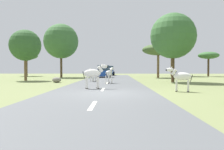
{
  "coord_description": "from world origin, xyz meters",
  "views": [
    {
      "loc": [
        0.49,
        -11.96,
        1.37
      ],
      "look_at": [
        0.12,
        7.09,
        0.8
      ],
      "focal_mm": 36.37,
      "sensor_mm": 36.0,
      "label": 1
    }
  ],
  "objects": [
    {
      "name": "car_0",
      "position": [
        -1.4,
        21.37,
        0.85
      ],
      "size": [
        2.14,
        4.4,
        1.74
      ],
      "rotation": [
        0.0,
        0.0,
        0.04
      ],
      "color": "#1E479E",
      "rests_on": "road"
    },
    {
      "name": "tree_6",
      "position": [
        6.04,
        10.42,
        4.52
      ],
      "size": [
        4.44,
        4.44,
        6.75
      ],
      "color": "#4C3823",
      "rests_on": "ground_plane"
    },
    {
      "name": "zebra_0",
      "position": [
        -1.89,
        10.81,
        0.86
      ],
      "size": [
        0.74,
        1.37,
        1.36
      ],
      "rotation": [
        0.0,
        0.0,
        2.77
      ],
      "color": "silver",
      "rests_on": "road"
    },
    {
      "name": "tree_3",
      "position": [
        10.14,
        27.76,
        5.76
      ],
      "size": [
        5.11,
        5.11,
        8.33
      ],
      "color": "brown",
      "rests_on": "ground_plane"
    },
    {
      "name": "rock_0",
      "position": [
        -5.19,
        9.43,
        0.26
      ],
      "size": [
        0.83,
        0.83,
        0.53
      ],
      "primitive_type": "ellipsoid",
      "color": "gray",
      "rests_on": "ground_plane"
    },
    {
      "name": "road",
      "position": [
        -0.35,
        0.0,
        0.03
      ],
      "size": [
        6.0,
        64.0,
        0.05
      ],
      "primitive_type": "cube",
      "color": "#56595B",
      "rests_on": "ground_plane"
    },
    {
      "name": "tree_7",
      "position": [
        -9.55,
        12.87,
        3.88
      ],
      "size": [
        3.43,
        3.43,
        5.61
      ],
      "color": "brown",
      "rests_on": "ground_plane"
    },
    {
      "name": "tree_4",
      "position": [
        15.85,
        26.16,
        3.47
      ],
      "size": [
        3.37,
        3.37,
        4.1
      ],
      "color": "#4C3823",
      "rests_on": "ground_plane"
    },
    {
      "name": "tree_1",
      "position": [
        -14.94,
        26.66,
        3.46
      ],
      "size": [
        3.77,
        3.77,
        4.15
      ],
      "color": "brown",
      "rests_on": "ground_plane"
    },
    {
      "name": "ground_plane",
      "position": [
        0.0,
        0.0,
        0.0
      ],
      "size": [
        90.0,
        90.0,
        0.0
      ],
      "primitive_type": "plane",
      "color": "olive"
    },
    {
      "name": "tree_2",
      "position": [
        -7.77,
        21.82,
        5.39
      ],
      "size": [
        5.15,
        5.15,
        7.97
      ],
      "color": "#4C3823",
      "rests_on": "ground_plane"
    },
    {
      "name": "zebra_4",
      "position": [
        -0.98,
        2.65,
        1.02
      ],
      "size": [
        1.66,
        0.84,
        1.63
      ],
      "rotation": [
        0.0,
        0.0,
        5.05
      ],
      "color": "silver",
      "rests_on": "road"
    },
    {
      "name": "lane_markings",
      "position": [
        -0.35,
        -1.0,
        0.05
      ],
      "size": [
        0.16,
        56.0,
        0.01
      ],
      "color": "silver",
      "rests_on": "road"
    },
    {
      "name": "zebra_1",
      "position": [
        -0.14,
        7.92,
        0.92
      ],
      "size": [
        0.84,
        1.46,
        1.46
      ],
      "rotation": [
        0.0,
        0.0,
        5.88
      ],
      "color": "silver",
      "rests_on": "road"
    },
    {
      "name": "zebra_2",
      "position": [
        4.25,
        1.32,
        0.87
      ],
      "size": [
        1.47,
        0.81,
        1.46
      ],
      "rotation": [
        0.0,
        0.0,
        1.19
      ],
      "color": "silver",
      "rests_on": "ground_plane"
    },
    {
      "name": "tree_5",
      "position": [
        6.49,
        20.73,
        4.0
      ],
      "size": [
        4.57,
        4.57,
        4.83
      ],
      "color": "brown",
      "rests_on": "ground_plane"
    },
    {
      "name": "car_1",
      "position": [
        -0.92,
        29.84,
        0.85
      ],
      "size": [
        2.15,
        4.41,
        1.74
      ],
      "rotation": [
        0.0,
        0.0,
        3.1
      ],
      "color": "#1E479E",
      "rests_on": "road"
    }
  ]
}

